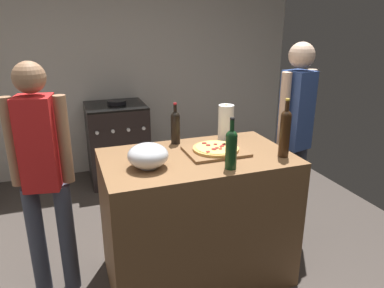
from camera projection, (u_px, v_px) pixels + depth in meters
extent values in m
cube|color=#3F3833|center=(164.00, 219.00, 3.47)|extent=(4.17, 3.44, 0.02)
cube|color=#BCB7AD|center=(128.00, 63.00, 4.35)|extent=(4.17, 0.10, 2.60)
cube|color=brown|center=(197.00, 218.00, 2.57)|extent=(1.26, 0.75, 0.93)
cube|color=brown|center=(216.00, 151.00, 2.47)|extent=(0.40, 0.32, 0.02)
cylinder|color=tan|center=(216.00, 149.00, 2.46)|extent=(0.31, 0.31, 0.02)
cylinder|color=#EAC660|center=(216.00, 147.00, 2.46)|extent=(0.27, 0.27, 0.00)
cylinder|color=maroon|center=(214.00, 149.00, 2.41)|extent=(0.03, 0.03, 0.01)
cylinder|color=maroon|center=(221.00, 147.00, 2.46)|extent=(0.02, 0.02, 0.01)
cylinder|color=maroon|center=(208.00, 145.00, 2.49)|extent=(0.03, 0.03, 0.01)
cylinder|color=maroon|center=(222.00, 146.00, 2.47)|extent=(0.03, 0.03, 0.01)
cylinder|color=maroon|center=(204.00, 143.00, 2.53)|extent=(0.03, 0.03, 0.01)
cylinder|color=maroon|center=(225.00, 144.00, 2.50)|extent=(0.03, 0.03, 0.01)
cylinder|color=maroon|center=(224.00, 144.00, 2.51)|extent=(0.03, 0.03, 0.01)
cylinder|color=maroon|center=(217.00, 148.00, 2.43)|extent=(0.03, 0.03, 0.01)
cylinder|color=maroon|center=(221.00, 149.00, 2.41)|extent=(0.02, 0.02, 0.01)
cylinder|color=maroon|center=(208.00, 152.00, 2.36)|extent=(0.03, 0.03, 0.01)
cylinder|color=maroon|center=(215.00, 144.00, 2.50)|extent=(0.03, 0.03, 0.01)
cylinder|color=#B2B2B7|center=(148.00, 167.00, 2.22)|extent=(0.10, 0.10, 0.01)
ellipsoid|color=silver|center=(148.00, 155.00, 2.20)|extent=(0.25, 0.25, 0.15)
cylinder|color=white|center=(226.00, 123.00, 2.69)|extent=(0.11, 0.11, 0.27)
cylinder|color=#997551|center=(226.00, 123.00, 2.69)|extent=(0.03, 0.03, 0.27)
cylinder|color=#331E0F|center=(285.00, 136.00, 2.36)|extent=(0.07, 0.07, 0.28)
sphere|color=#331E0F|center=(286.00, 116.00, 2.32)|extent=(0.07, 0.07, 0.07)
cylinder|color=#331E0F|center=(287.00, 107.00, 2.30)|extent=(0.03, 0.03, 0.08)
cylinder|color=gold|center=(288.00, 100.00, 2.29)|extent=(0.03, 0.03, 0.01)
cylinder|color=#143819|center=(231.00, 152.00, 2.18)|extent=(0.07, 0.07, 0.21)
sphere|color=#143819|center=(232.00, 136.00, 2.15)|extent=(0.07, 0.07, 0.07)
cylinder|color=#143819|center=(232.00, 126.00, 2.13)|extent=(0.03, 0.03, 0.08)
cylinder|color=black|center=(232.00, 119.00, 2.11)|extent=(0.03, 0.03, 0.01)
cylinder|color=black|center=(175.00, 130.00, 2.63)|extent=(0.07, 0.07, 0.20)
sphere|color=black|center=(175.00, 116.00, 2.60)|extent=(0.07, 0.07, 0.07)
cylinder|color=black|center=(175.00, 109.00, 2.58)|extent=(0.02, 0.02, 0.07)
cylinder|color=maroon|center=(175.00, 104.00, 2.57)|extent=(0.02, 0.02, 0.01)
cube|color=black|center=(118.00, 143.00, 4.20)|extent=(0.65, 0.61, 0.88)
cube|color=black|center=(115.00, 105.00, 4.05)|extent=(0.65, 0.61, 0.02)
cylinder|color=silver|center=(97.00, 133.00, 3.76)|extent=(0.04, 0.02, 0.04)
cylinder|color=silver|center=(113.00, 131.00, 3.81)|extent=(0.04, 0.02, 0.04)
cylinder|color=silver|center=(128.00, 130.00, 3.86)|extent=(0.04, 0.02, 0.04)
cylinder|color=silver|center=(144.00, 128.00, 3.91)|extent=(0.04, 0.02, 0.04)
cylinder|color=black|center=(117.00, 102.00, 4.07)|extent=(0.21, 0.21, 0.04)
cylinder|color=#383D4C|center=(37.00, 241.00, 2.43)|extent=(0.11, 0.11, 0.78)
cylinder|color=#383D4C|center=(67.00, 238.00, 2.46)|extent=(0.11, 0.11, 0.78)
cube|color=red|center=(39.00, 143.00, 2.22)|extent=(0.25, 0.24, 0.59)
cylinder|color=#936B4C|center=(12.00, 142.00, 2.20)|extent=(0.08, 0.08, 0.56)
cylinder|color=#936B4C|center=(64.00, 140.00, 2.24)|extent=(0.08, 0.08, 0.56)
sphere|color=#936B4C|center=(29.00, 77.00, 2.09)|extent=(0.19, 0.19, 0.19)
cylinder|color=#383D4C|center=(296.00, 190.00, 3.13)|extent=(0.11, 0.11, 0.81)
cylinder|color=#383D4C|center=(281.00, 195.00, 3.03)|extent=(0.11, 0.11, 0.81)
cube|color=#334C8C|center=(297.00, 110.00, 2.85)|extent=(0.23, 0.24, 0.61)
cylinder|color=beige|center=(309.00, 106.00, 2.91)|extent=(0.08, 0.08, 0.58)
cylinder|color=beige|center=(284.00, 111.00, 2.77)|extent=(0.08, 0.08, 0.58)
sphere|color=beige|center=(302.00, 55.00, 2.71)|extent=(0.20, 0.20, 0.20)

